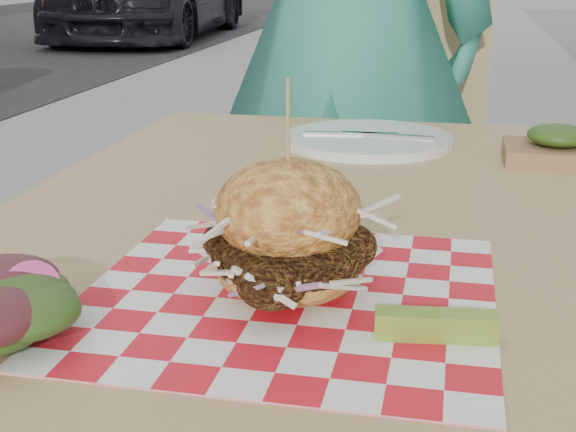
% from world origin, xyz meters
% --- Properties ---
extents(diner, '(0.68, 0.46, 1.81)m').
position_xyz_m(diner, '(0.18, 0.88, 0.91)').
color(diner, teal).
rests_on(diner, ground).
extents(patio_table, '(0.80, 1.20, 0.75)m').
position_xyz_m(patio_table, '(0.30, -0.06, 0.67)').
color(patio_table, tan).
rests_on(patio_table, ground).
extents(patio_chair, '(0.52, 0.52, 0.95)m').
position_xyz_m(patio_chair, '(0.27, 0.94, 0.55)').
color(patio_chair, tan).
rests_on(patio_chair, ground).
extents(paper_liner, '(0.36, 0.36, 0.00)m').
position_xyz_m(paper_liner, '(0.30, -0.28, 0.75)').
color(paper_liner, red).
rests_on(paper_liner, patio_table).
extents(sandwich, '(0.17, 0.17, 0.19)m').
position_xyz_m(sandwich, '(0.30, -0.28, 0.81)').
color(sandwich, gold).
rests_on(sandwich, paper_liner).
extents(pickle_spear, '(0.10, 0.03, 0.02)m').
position_xyz_m(pickle_spear, '(0.43, -0.34, 0.76)').
color(pickle_spear, '#8EB033').
rests_on(pickle_spear, paper_liner).
extents(side_salad, '(0.14, 0.14, 0.05)m').
position_xyz_m(side_salad, '(0.10, -0.40, 0.76)').
color(side_salad, '#3F1419').
rests_on(side_salad, patio_table).
extents(place_setting, '(0.27, 0.27, 0.02)m').
position_xyz_m(place_setting, '(0.30, 0.34, 0.76)').
color(place_setting, white).
rests_on(place_setting, patio_table).
extents(kraft_tray, '(0.15, 0.12, 0.06)m').
position_xyz_m(kraft_tray, '(0.58, 0.28, 0.77)').
color(kraft_tray, olive).
rests_on(kraft_tray, patio_table).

